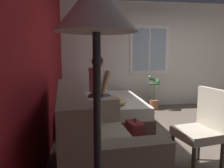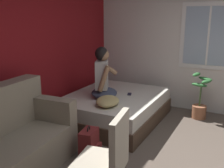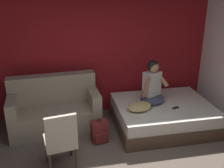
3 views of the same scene
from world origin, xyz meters
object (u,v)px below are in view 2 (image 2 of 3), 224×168
at_px(couch, 5,145).
at_px(throw_pillow, 108,101).
at_px(person_seated, 103,77).
at_px(potted_plant, 200,103).
at_px(bed, 114,108).
at_px(backpack, 90,145).
at_px(cell_phone, 129,94).
at_px(side_chair, 107,158).

xyz_separation_m(couch, throw_pillow, (1.57, -0.51, 0.16)).
height_order(person_seated, potted_plant, person_seated).
distance_m(bed, person_seated, 0.65).
height_order(couch, throw_pillow, couch).
distance_m(throw_pillow, potted_plant, 1.83).
relative_size(backpack, cell_phone, 3.18).
relative_size(couch, cell_phone, 12.21).
bearing_deg(throw_pillow, cell_phone, -5.06).
distance_m(side_chair, potted_plant, 2.87).
height_order(person_seated, throw_pillow, person_seated).
height_order(backpack, throw_pillow, throw_pillow).
bearing_deg(couch, backpack, -40.54).
xyz_separation_m(couch, side_chair, (0.10, -1.31, 0.14)).
height_order(side_chair, person_seated, person_seated).
relative_size(backpack, potted_plant, 0.54).
bearing_deg(cell_phone, person_seated, 28.82).
height_order(bed, throw_pillow, throw_pillow).
bearing_deg(backpack, bed, 13.55).
bearing_deg(potted_plant, bed, 120.81).
relative_size(side_chair, potted_plant, 1.15).
relative_size(bed, potted_plant, 2.26).
distance_m(couch, backpack, 1.05).
bearing_deg(backpack, cell_phone, 3.61).
bearing_deg(bed, person_seated, 153.83).
xyz_separation_m(backpack, cell_phone, (1.49, 0.09, 0.29)).
bearing_deg(couch, potted_plant, -30.12).
xyz_separation_m(side_chair, person_seated, (1.81, 1.07, 0.30)).
height_order(bed, cell_phone, cell_phone).
height_order(couch, backpack, couch).
distance_m(bed, potted_plant, 1.58).
bearing_deg(side_chair, person_seated, 30.49).
bearing_deg(side_chair, potted_plant, -7.97).
height_order(bed, person_seated, person_seated).
distance_m(couch, side_chair, 1.32).
relative_size(person_seated, backpack, 1.91).
distance_m(backpack, potted_plant, 2.39).
bearing_deg(cell_phone, throw_pillow, 66.15).
bearing_deg(bed, throw_pillow, -163.40).
bearing_deg(bed, cell_phone, -56.70).
bearing_deg(throw_pillow, backpack, -168.67).
height_order(bed, couch, couch).
xyz_separation_m(bed, potted_plant, (0.81, -1.36, 0.07)).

